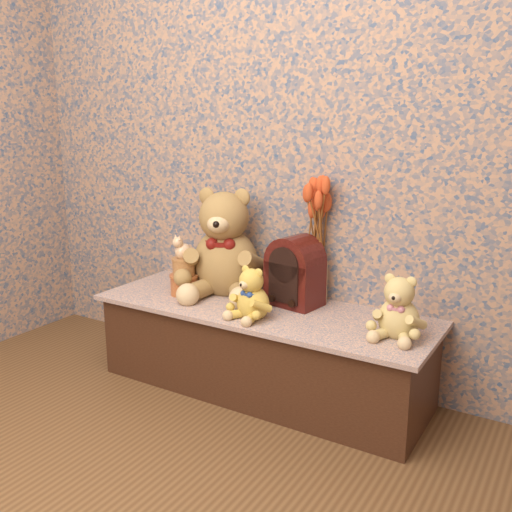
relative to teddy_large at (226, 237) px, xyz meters
The scene contains 10 objects.
display_shelf 0.54m from the teddy_large, 23.05° to the right, with size 1.51×0.52×0.39m, color #3A5076.
teddy_large is the anchor object (origin of this frame).
teddy_medium 0.41m from the teddy_large, 38.89° to the right, with size 0.18×0.22×0.23m, color gold, non-canonical shape.
teddy_small 0.89m from the teddy_large, ahead, with size 0.21×0.24×0.26m, color tan, non-canonical shape.
cathedral_radio 0.38m from the teddy_large, ahead, with size 0.22×0.16×0.31m, color #390E0A, non-canonical shape.
ceramic_vase 0.46m from the teddy_large, 11.19° to the left, with size 0.11×0.11×0.18m, color tan.
dried_stalks 0.44m from the teddy_large, 11.19° to the left, with size 0.20×0.20×0.39m, color #CD4720, non-canonical shape.
biscuit_tin_lower 0.29m from the teddy_large, 135.01° to the right, with size 0.13×0.13×0.09m, color #CA883B.
biscuit_tin_upper 0.24m from the teddy_large, 135.01° to the right, with size 0.10×0.10×0.08m, color tan.
cat_figurine 0.20m from the teddy_large, 135.01° to the right, with size 0.08×0.09×0.12m, color silver, non-canonical shape.
Camera 1 is at (1.20, -0.77, 1.20)m, focal length 40.01 mm.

